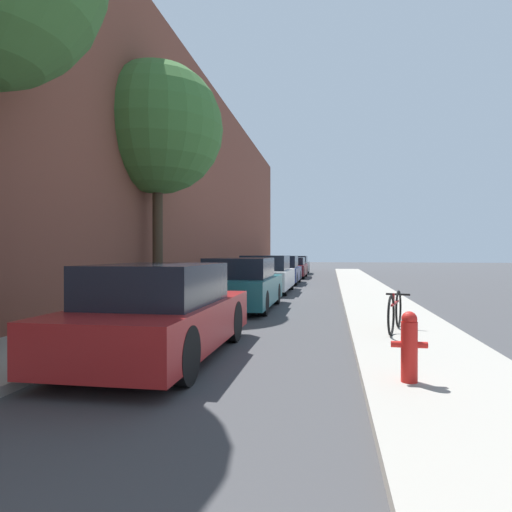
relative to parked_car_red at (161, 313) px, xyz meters
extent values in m
plane|color=#3D3D3F|center=(0.90, 8.38, -0.66)|extent=(120.00, 120.00, 0.00)
cube|color=#9E998E|center=(-2.00, 8.38, -0.60)|extent=(2.00, 52.00, 0.12)
cube|color=#9E998E|center=(3.80, 8.38, -0.60)|extent=(2.00, 52.00, 0.12)
cube|color=brown|center=(-3.35, 8.38, 3.99)|extent=(0.70, 52.00, 9.30)
cylinder|color=black|center=(-0.77, 1.36, -0.31)|extent=(0.22, 0.70, 0.70)
cylinder|color=black|center=(0.77, 1.36, -0.31)|extent=(0.22, 0.70, 0.70)
cylinder|color=black|center=(-0.77, -1.27, -0.31)|extent=(0.22, 0.70, 0.70)
cylinder|color=black|center=(0.77, -1.27, -0.31)|extent=(0.22, 0.70, 0.70)
cube|color=maroon|center=(0.00, 0.05, -0.15)|extent=(1.74, 4.23, 0.62)
cube|color=black|center=(0.00, -0.12, 0.44)|extent=(1.53, 2.20, 0.56)
cylinder|color=black|center=(-0.78, 7.17, -0.34)|extent=(0.22, 0.62, 0.62)
cylinder|color=black|center=(0.81, 7.17, -0.34)|extent=(0.22, 0.62, 0.62)
cylinder|color=black|center=(-0.78, 4.61, -0.34)|extent=(0.22, 0.62, 0.62)
cylinder|color=black|center=(0.81, 4.61, -0.34)|extent=(0.22, 0.62, 0.62)
cube|color=#1E6066|center=(0.02, 5.89, -0.14)|extent=(1.81, 4.12, 0.69)
cube|color=black|center=(0.02, 5.72, 0.47)|extent=(1.59, 2.14, 0.53)
cylinder|color=black|center=(-0.86, 12.51, -0.32)|extent=(0.22, 0.68, 0.68)
cylinder|color=black|center=(0.78, 12.51, -0.32)|extent=(0.22, 0.68, 0.68)
cylinder|color=black|center=(-0.86, 9.84, -0.32)|extent=(0.22, 0.68, 0.68)
cylinder|color=black|center=(0.78, 9.84, -0.32)|extent=(0.22, 0.68, 0.68)
cube|color=silver|center=(-0.04, 11.18, -0.13)|extent=(1.87, 4.29, 0.68)
cube|color=black|center=(-0.04, 11.00, 0.50)|extent=(1.64, 2.23, 0.57)
cylinder|color=black|center=(-0.84, 17.36, -0.34)|extent=(0.22, 0.64, 0.64)
cylinder|color=black|center=(0.77, 17.36, -0.34)|extent=(0.22, 0.64, 0.64)
cylinder|color=black|center=(-0.84, 14.89, -0.34)|extent=(0.22, 0.64, 0.64)
cylinder|color=black|center=(0.77, 14.89, -0.34)|extent=(0.22, 0.64, 0.64)
cube|color=navy|center=(-0.04, 16.12, -0.16)|extent=(1.83, 3.97, 0.64)
cube|color=black|center=(-0.04, 15.97, 0.45)|extent=(1.61, 2.06, 0.58)
cylinder|color=black|center=(-0.72, 22.96, -0.31)|extent=(0.22, 0.70, 0.70)
cylinder|color=black|center=(0.81, 22.96, -0.31)|extent=(0.22, 0.70, 0.70)
cylinder|color=black|center=(-0.72, 20.30, -0.31)|extent=(0.22, 0.70, 0.70)
cylinder|color=black|center=(0.81, 20.30, -0.31)|extent=(0.22, 0.70, 0.70)
cube|color=maroon|center=(0.05, 21.63, -0.16)|extent=(1.73, 4.29, 0.61)
cube|color=black|center=(0.05, 21.46, 0.37)|extent=(1.52, 2.23, 0.45)
cylinder|color=black|center=(-0.80, 28.02, -0.33)|extent=(0.22, 0.65, 0.65)
cylinder|color=black|center=(0.70, 28.02, -0.33)|extent=(0.22, 0.65, 0.65)
cylinder|color=black|center=(-0.80, 25.45, -0.33)|extent=(0.22, 0.65, 0.65)
cylinder|color=black|center=(0.70, 25.45, -0.33)|extent=(0.22, 0.65, 0.65)
cube|color=slate|center=(-0.05, 26.74, -0.13)|extent=(1.71, 4.14, 0.69)
cube|color=black|center=(-0.05, 26.57, 0.43)|extent=(1.50, 2.16, 0.45)
cylinder|color=#423323|center=(-2.58, 6.35, 1.47)|extent=(0.30, 0.30, 4.01)
sphere|color=#3D7033|center=(-2.58, 6.35, 4.53)|extent=(3.83, 3.83, 3.83)
cylinder|color=red|center=(3.30, -1.11, -0.20)|extent=(0.18, 0.18, 0.66)
sphere|color=red|center=(3.30, -1.11, 0.16)|extent=(0.17, 0.17, 0.17)
cylinder|color=red|center=(3.16, -1.11, -0.13)|extent=(0.12, 0.07, 0.07)
cylinder|color=red|center=(3.43, -1.11, -0.13)|extent=(0.12, 0.07, 0.07)
torus|color=black|center=(3.72, 2.68, -0.18)|extent=(0.22, 0.69, 0.70)
torus|color=black|center=(3.46, 1.70, -0.18)|extent=(0.22, 0.69, 0.70)
cube|color=maroon|center=(3.59, 2.19, -0.03)|extent=(0.25, 0.83, 0.04)
cylinder|color=maroon|center=(3.54, 2.02, 0.07)|extent=(0.04, 0.04, 0.19)
cube|color=black|center=(3.70, 2.60, 0.10)|extent=(0.43, 0.15, 0.04)
camera|label=1|loc=(2.45, -6.27, 0.88)|focal=31.77mm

